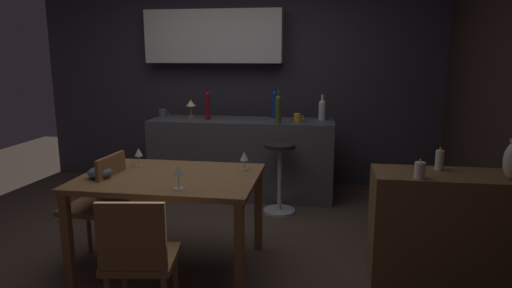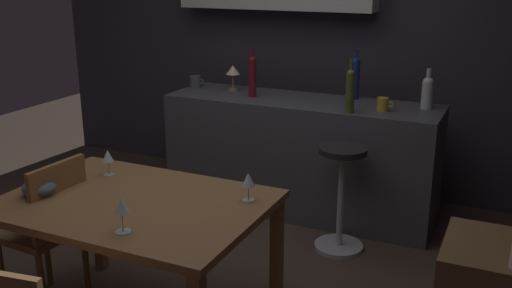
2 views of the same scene
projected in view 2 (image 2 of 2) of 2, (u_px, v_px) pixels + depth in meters
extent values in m
cube|color=#38333D|center=(315.00, 37.00, 4.92)|extent=(5.20, 0.10, 2.60)
cube|color=olive|center=(134.00, 204.00, 2.93)|extent=(1.33, 0.94, 0.04)
cube|color=olive|center=(98.00, 218.00, 3.65)|extent=(0.06, 0.06, 0.70)
cube|color=olive|center=(276.00, 258.00, 3.16)|extent=(0.06, 0.06, 0.70)
cube|color=#4C4C51|center=(300.00, 156.00, 4.53)|extent=(2.10, 0.60, 0.90)
cube|color=olive|center=(40.00, 230.00, 3.21)|extent=(0.43, 0.43, 0.04)
cube|color=olive|center=(59.00, 201.00, 3.07)|extent=(0.05, 0.38, 0.42)
cylinder|color=olive|center=(2.00, 275.00, 3.22)|extent=(0.04, 0.04, 0.45)
cylinder|color=olive|center=(47.00, 251.00, 3.49)|extent=(0.04, 0.04, 0.45)
cylinder|color=olive|center=(86.00, 264.00, 3.35)|extent=(0.04, 0.04, 0.45)
cylinder|color=#262323|center=(343.00, 150.00, 3.80)|extent=(0.32, 0.32, 0.04)
cylinder|color=silver|center=(341.00, 200.00, 3.91)|extent=(0.04, 0.04, 0.70)
cylinder|color=silver|center=(339.00, 246.00, 4.01)|extent=(0.34, 0.34, 0.03)
cylinder|color=silver|center=(109.00, 175.00, 3.28)|extent=(0.06, 0.06, 0.00)
cylinder|color=silver|center=(109.00, 168.00, 3.27)|extent=(0.01, 0.01, 0.08)
cone|color=silver|center=(108.00, 156.00, 3.25)|extent=(0.07, 0.07, 0.07)
cylinder|color=silver|center=(248.00, 200.00, 2.93)|extent=(0.06, 0.06, 0.00)
cylinder|color=silver|center=(248.00, 193.00, 2.91)|extent=(0.01, 0.01, 0.07)
cone|color=silver|center=(248.00, 180.00, 2.89)|extent=(0.07, 0.07, 0.07)
cylinder|color=silver|center=(123.00, 232.00, 2.58)|extent=(0.07, 0.07, 0.00)
cylinder|color=silver|center=(122.00, 222.00, 2.56)|extent=(0.01, 0.01, 0.09)
cone|color=silver|center=(121.00, 205.00, 2.54)|extent=(0.07, 0.07, 0.07)
ellipsoid|color=slate|center=(39.00, 187.00, 2.99)|extent=(0.17, 0.17, 0.08)
cylinder|color=maroon|center=(252.00, 79.00, 4.46)|extent=(0.06, 0.06, 0.29)
sphere|color=maroon|center=(252.00, 60.00, 4.42)|extent=(0.06, 0.06, 0.06)
cylinder|color=maroon|center=(252.00, 54.00, 4.41)|extent=(0.02, 0.02, 0.06)
cylinder|color=#475623|center=(350.00, 93.00, 3.97)|extent=(0.06, 0.06, 0.27)
sphere|color=#475623|center=(351.00, 74.00, 3.93)|extent=(0.06, 0.06, 0.06)
cylinder|color=#475623|center=(351.00, 65.00, 3.92)|extent=(0.02, 0.02, 0.08)
cylinder|color=navy|center=(355.00, 81.00, 4.39)|extent=(0.07, 0.07, 0.29)
sphere|color=navy|center=(356.00, 62.00, 4.35)|extent=(0.07, 0.07, 0.07)
cylinder|color=navy|center=(356.00, 54.00, 4.33)|extent=(0.03, 0.03, 0.07)
cylinder|color=silver|center=(427.00, 96.00, 4.10)|extent=(0.08, 0.08, 0.19)
sphere|color=silver|center=(428.00, 83.00, 4.07)|extent=(0.08, 0.08, 0.08)
cylinder|color=silver|center=(429.00, 74.00, 4.05)|extent=(0.03, 0.03, 0.08)
cylinder|color=#515660|center=(195.00, 82.00, 4.84)|extent=(0.09, 0.09, 0.10)
torus|color=#515660|center=(201.00, 82.00, 4.81)|extent=(0.05, 0.01, 0.05)
cylinder|color=gold|center=(383.00, 104.00, 4.05)|extent=(0.08, 0.08, 0.10)
torus|color=gold|center=(390.00, 104.00, 4.03)|extent=(0.05, 0.01, 0.05)
cylinder|color=#A58447|center=(233.00, 89.00, 4.72)|extent=(0.08, 0.08, 0.02)
cylinder|color=#A58447|center=(233.00, 81.00, 4.70)|extent=(0.02, 0.02, 0.12)
cone|color=beige|center=(233.00, 70.00, 4.67)|extent=(0.11, 0.11, 0.07)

